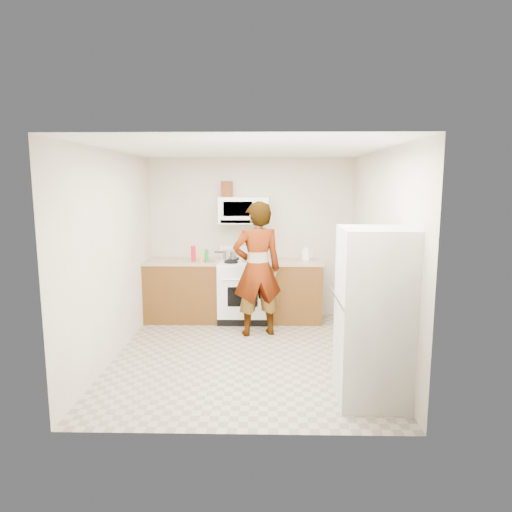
{
  "coord_description": "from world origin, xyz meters",
  "views": [
    {
      "loc": [
        0.24,
        -5.38,
        2.12
      ],
      "look_at": [
        0.11,
        0.55,
        1.16
      ],
      "focal_mm": 32.0,
      "sensor_mm": 36.0,
      "label": 1
    }
  ],
  "objects_px": {
    "microwave": "(244,210)",
    "person": "(257,269)",
    "saucepan": "(230,255)",
    "kettle": "(306,255)",
    "fridge": "(375,316)",
    "gas_range": "(244,289)"
  },
  "relations": [
    {
      "from": "fridge",
      "to": "kettle",
      "type": "bearing_deg",
      "value": 100.2
    },
    {
      "from": "person",
      "to": "kettle",
      "type": "bearing_deg",
      "value": -146.93
    },
    {
      "from": "microwave",
      "to": "gas_range",
      "type": "bearing_deg",
      "value": -90.0
    },
    {
      "from": "gas_range",
      "to": "kettle",
      "type": "height_order",
      "value": "gas_range"
    },
    {
      "from": "gas_range",
      "to": "microwave",
      "type": "bearing_deg",
      "value": 90.0
    },
    {
      "from": "person",
      "to": "fridge",
      "type": "relative_size",
      "value": 1.1
    },
    {
      "from": "gas_range",
      "to": "fridge",
      "type": "relative_size",
      "value": 0.66
    },
    {
      "from": "person",
      "to": "kettle",
      "type": "height_order",
      "value": "person"
    },
    {
      "from": "microwave",
      "to": "person",
      "type": "xyz_separation_m",
      "value": [
        0.22,
        -0.81,
        -0.76
      ]
    },
    {
      "from": "microwave",
      "to": "kettle",
      "type": "height_order",
      "value": "microwave"
    },
    {
      "from": "microwave",
      "to": "person",
      "type": "height_order",
      "value": "microwave"
    },
    {
      "from": "gas_range",
      "to": "fridge",
      "type": "height_order",
      "value": "fridge"
    },
    {
      "from": "person",
      "to": "fridge",
      "type": "distance_m",
      "value": 2.26
    },
    {
      "from": "microwave",
      "to": "fridge",
      "type": "relative_size",
      "value": 0.45
    },
    {
      "from": "microwave",
      "to": "saucepan",
      "type": "xyz_separation_m",
      "value": [
        -0.22,
        -0.03,
        -0.69
      ]
    },
    {
      "from": "gas_range",
      "to": "microwave",
      "type": "relative_size",
      "value": 1.49
    },
    {
      "from": "saucepan",
      "to": "person",
      "type": "bearing_deg",
      "value": -60.38
    },
    {
      "from": "gas_range",
      "to": "saucepan",
      "type": "distance_m",
      "value": 0.58
    },
    {
      "from": "person",
      "to": "saucepan",
      "type": "relative_size",
      "value": 8.45
    },
    {
      "from": "gas_range",
      "to": "person",
      "type": "distance_m",
      "value": 0.84
    },
    {
      "from": "kettle",
      "to": "saucepan",
      "type": "relative_size",
      "value": 0.73
    },
    {
      "from": "microwave",
      "to": "person",
      "type": "relative_size",
      "value": 0.41
    }
  ]
}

